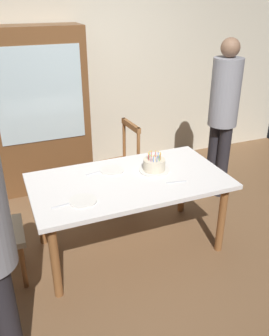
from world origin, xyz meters
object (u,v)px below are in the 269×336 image
at_px(plate_near_celebrant, 83,201).
at_px(china_cabinet, 40,112).
at_px(plate_far_side, 112,170).
at_px(dining_table, 129,187).
at_px(birthday_cake, 154,165).
at_px(person_guest, 223,111).
at_px(chair_spindle_back, 117,167).

distance_m(plate_near_celebrant, china_cabinet, 1.78).
bearing_deg(plate_far_side, dining_table, -67.79).
xyz_separation_m(birthday_cake, person_guest, (1.06, 0.50, 0.25)).
distance_m(birthday_cake, chair_spindle_back, 0.80).
height_order(dining_table, plate_far_side, plate_far_side).
bearing_deg(dining_table, china_cabinet, 108.21).
bearing_deg(china_cabinet, chair_spindle_back, -48.47).
distance_m(plate_near_celebrant, plate_far_side, 0.57).
bearing_deg(person_guest, plate_near_celebrant, -156.77).
relative_size(dining_table, plate_near_celebrant, 7.83).
height_order(birthday_cake, plate_near_celebrant, birthday_cake).
bearing_deg(plate_near_celebrant, plate_far_side, 47.42).
bearing_deg(china_cabinet, dining_table, -71.79).
xyz_separation_m(birthday_cake, plate_far_side, (-0.36, 0.14, -0.05)).
distance_m(dining_table, plate_far_side, 0.24).
xyz_separation_m(person_guest, china_cabinet, (-1.85, 0.99, -0.08)).
bearing_deg(birthday_cake, plate_near_celebrant, -159.44).
relative_size(plate_near_celebrant, plate_far_side, 1.00).
relative_size(plate_far_side, chair_spindle_back, 0.23).
bearing_deg(plate_far_side, person_guest, 14.04).
distance_m(plate_near_celebrant, person_guest, 2.00).
distance_m(chair_spindle_back, china_cabinet, 1.14).
bearing_deg(person_guest, china_cabinet, 151.85).
distance_m(dining_table, person_guest, 1.51).
distance_m(plate_far_side, china_cabinet, 1.43).
xyz_separation_m(plate_near_celebrant, china_cabinet, (-0.04, 1.77, 0.22)).
relative_size(dining_table, china_cabinet, 0.91).
bearing_deg(birthday_cake, chair_spindle_back, 98.46).
relative_size(dining_table, plate_far_side, 7.83).
xyz_separation_m(birthday_cake, plate_near_celebrant, (-0.75, -0.28, -0.05)).
bearing_deg(plate_near_celebrant, chair_spindle_back, 57.42).
bearing_deg(person_guest, plate_far_side, -165.96).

